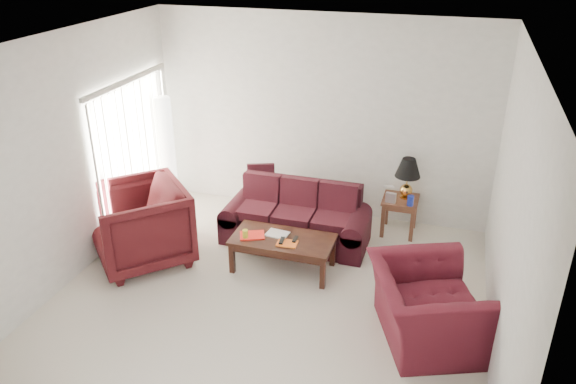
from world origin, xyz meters
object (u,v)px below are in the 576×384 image
object	(u,v)px
sofa	(296,215)
coffee_table	(283,253)
armchair_left	(140,225)
armchair_right	(426,306)
floor_lamp	(167,152)
end_table	(399,215)

from	to	relation	value
sofa	coffee_table	distance (m)	0.75
armchair_left	coffee_table	size ratio (longest dim) A/B	0.90
armchair_right	coffee_table	distance (m)	2.05
sofa	armchair_left	bearing A→B (deg)	-152.12
floor_lamp	coffee_table	xyz separation A→B (m)	(2.28, -1.27, -0.66)
armchair_right	end_table	bearing A→B (deg)	-8.31
coffee_table	sofa	bearing A→B (deg)	90.06
end_table	armchair_right	world-z (taller)	armchair_right
floor_lamp	armchair_left	size ratio (longest dim) A/B	1.52
end_table	armchair_right	distance (m)	2.32
sofa	armchair_right	size ratio (longest dim) A/B	1.62
end_table	armchair_right	size ratio (longest dim) A/B	0.44
armchair_left	coffee_table	world-z (taller)	armchair_left
floor_lamp	armchair_left	world-z (taller)	floor_lamp
coffee_table	armchair_left	bearing A→B (deg)	-172.80
sofa	end_table	world-z (taller)	sofa
floor_lamp	coffee_table	size ratio (longest dim) A/B	1.37
armchair_right	coffee_table	world-z (taller)	armchair_right
sofa	armchair_right	distance (m)	2.46
end_table	floor_lamp	distance (m)	3.64
armchair_right	coffee_table	bearing A→B (deg)	43.71
sofa	armchair_left	xyz separation A→B (m)	(-1.79, -1.07, 0.12)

